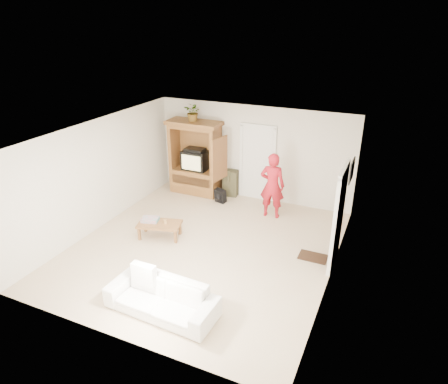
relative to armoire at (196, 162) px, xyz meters
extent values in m
plane|color=tan|center=(1.58, -2.66, -0.91)|extent=(6.00, 6.00, 0.00)
plane|color=white|center=(1.58, -2.66, 1.69)|extent=(6.00, 6.00, 0.00)
plane|color=silver|center=(1.58, 0.34, 0.39)|extent=(5.50, 0.00, 5.50)
plane|color=silver|center=(1.58, -5.66, 0.39)|extent=(5.50, 0.00, 5.50)
plane|color=silver|center=(-1.17, -2.66, 0.39)|extent=(0.00, 6.00, 6.00)
plane|color=silver|center=(4.33, -2.66, 0.39)|extent=(0.00, 6.00, 6.00)
cube|color=olive|center=(-0.02, -0.01, -0.56)|extent=(1.40, 0.60, 0.70)
cube|color=olive|center=(-0.67, -0.01, 0.39)|extent=(0.10, 0.60, 1.20)
cube|color=olive|center=(0.63, -0.01, 0.39)|extent=(0.10, 0.60, 1.20)
cube|color=olive|center=(-0.02, 0.26, 0.39)|extent=(1.40, 0.06, 1.20)
cube|color=olive|center=(-0.02, -0.01, 1.04)|extent=(1.40, 0.60, 0.10)
cube|color=olive|center=(-0.02, -0.01, 1.14)|extent=(1.52, 0.68, 0.10)
cube|color=olive|center=(0.96, -0.48, 0.39)|extent=(0.16, 0.67, 1.15)
cube|color=black|center=(-0.02, 0.02, 0.07)|extent=(0.70, 0.52, 0.55)
cube|color=tan|center=(-0.02, -0.25, 0.07)|extent=(0.58, 0.02, 0.42)
cube|color=black|center=(-0.02, -0.01, 0.38)|extent=(0.55, 0.35, 0.08)
cube|color=brown|center=(-0.02, -0.30, -0.46)|extent=(1.19, 0.03, 0.25)
cube|color=white|center=(1.73, 0.31, 0.11)|extent=(0.85, 0.05, 2.04)
cube|color=black|center=(4.30, -2.06, 0.11)|extent=(0.05, 0.90, 2.04)
cube|color=black|center=(4.31, -0.76, 0.69)|extent=(0.03, 0.60, 0.48)
cube|color=#382316|center=(3.88, -2.06, -0.90)|extent=(0.60, 0.40, 0.02)
imported|color=#4C7238|center=(-0.02, -0.03, 1.45)|extent=(0.49, 0.43, 0.51)
imported|color=#AD1723|center=(2.45, -0.58, -0.06)|extent=(0.65, 0.46, 1.69)
imported|color=white|center=(1.86, -4.83, -0.62)|extent=(2.00, 0.85, 0.57)
cube|color=brown|center=(0.43, -2.66, -0.57)|extent=(1.08, 0.77, 0.05)
cube|color=brown|center=(0.08, -2.97, -0.75)|extent=(0.07, 0.07, 0.31)
cube|color=brown|center=(-0.03, -2.58, -0.75)|extent=(0.07, 0.07, 0.31)
cube|color=brown|center=(0.90, -2.75, -0.75)|extent=(0.07, 0.07, 0.31)
cube|color=brown|center=(0.79, -2.35, -0.75)|extent=(0.07, 0.07, 0.31)
cube|color=#FF546B|center=(0.18, -2.66, -0.50)|extent=(0.44, 0.37, 0.08)
cylinder|color=tan|center=(0.57, -2.62, -0.49)|extent=(0.08, 0.08, 0.10)
camera|label=1|loc=(5.10, -9.43, 3.82)|focal=32.00mm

